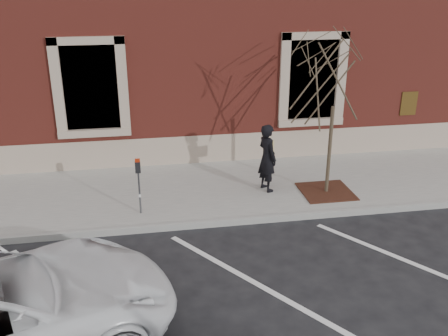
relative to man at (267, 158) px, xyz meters
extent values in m
plane|color=#28282B|center=(-1.20, -1.35, -0.99)|extent=(120.00, 120.00, 0.00)
cube|color=#B0ADA5|center=(-1.20, 0.40, -0.92)|extent=(40.00, 3.50, 0.15)
cube|color=#9E9E99|center=(-1.20, -1.40, -0.92)|extent=(40.00, 0.12, 0.15)
cube|color=maroon|center=(-1.20, 6.40, 3.01)|extent=(40.00, 8.50, 8.00)
cube|color=tan|center=(-1.20, 2.18, -0.44)|extent=(40.00, 0.06, 0.80)
cube|color=black|center=(-4.20, 2.30, 1.41)|extent=(1.40, 0.30, 2.20)
cube|color=tan|center=(-4.20, 2.13, 0.21)|extent=(1.90, 0.20, 0.20)
cube|color=black|center=(1.80, 2.30, 1.41)|extent=(1.40, 0.30, 2.20)
cube|color=tan|center=(1.80, 2.13, 0.21)|extent=(1.90, 0.20, 0.20)
imported|color=black|center=(0.00, 0.00, 0.00)|extent=(0.58, 0.71, 1.68)
cylinder|color=#595B60|center=(-3.10, -0.77, -0.35)|extent=(0.04, 0.04, 0.98)
cube|color=black|center=(-3.10, -0.77, 0.27)|extent=(0.12, 0.09, 0.25)
cube|color=#A9240B|center=(-3.10, -0.77, 0.42)|extent=(0.11, 0.08, 0.06)
cube|color=white|center=(-3.10, -0.82, -0.40)|extent=(0.05, 0.00, 0.07)
cube|color=#482317|center=(1.42, -0.40, -0.83)|extent=(1.23, 1.23, 0.03)
cylinder|color=brown|center=(1.42, -0.40, 0.24)|extent=(0.09, 0.09, 2.16)
camera|label=1|loc=(-2.97, -11.00, 4.24)|focal=40.00mm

